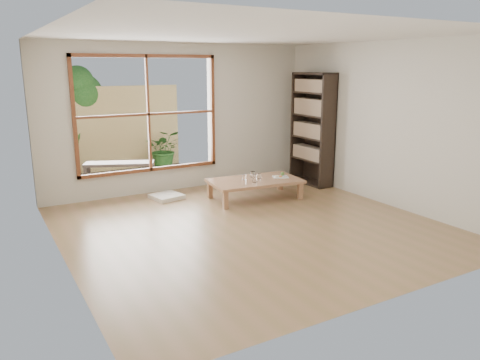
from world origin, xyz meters
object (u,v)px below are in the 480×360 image
object	(u,v)px
low_table	(255,182)
food_tray	(281,176)
bookshelf	(312,129)
garden_bench	(119,165)

from	to	relation	value
low_table	food_tray	world-z (taller)	food_tray
low_table	food_tray	bearing A→B (deg)	-2.32
bookshelf	food_tray	xyz separation A→B (m)	(-1.02, -0.46, -0.69)
food_tray	garden_bench	world-z (taller)	garden_bench
food_tray	low_table	bearing A→B (deg)	-167.45
food_tray	garden_bench	distance (m)	3.10
food_tray	bookshelf	bearing A→B (deg)	45.01
bookshelf	low_table	bearing A→B (deg)	-165.62
low_table	bookshelf	xyz separation A→B (m)	(1.51, 0.39, 0.75)
low_table	garden_bench	bearing A→B (deg)	135.12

